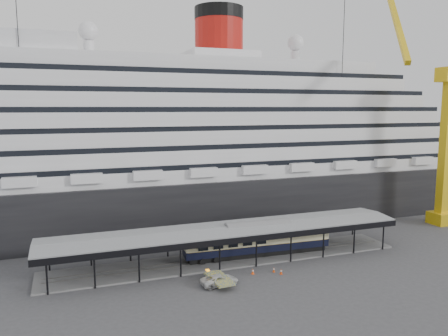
{
  "coord_description": "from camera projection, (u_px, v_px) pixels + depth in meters",
  "views": [
    {
      "loc": [
        -23.01,
        -56.04,
        23.51
      ],
      "look_at": [
        0.36,
        8.0,
        14.03
      ],
      "focal_mm": 35.0,
      "sensor_mm": 36.0,
      "label": 1
    }
  ],
  "objects": [
    {
      "name": "crane_yellow",
      "position": [
        441.0,
        126.0,
        86.23
      ],
      "size": [
        23.83,
        18.78,
        47.6
      ],
      "color": "gold",
      "rests_on": "ground"
    },
    {
      "name": "traffic_cone_mid",
      "position": [
        281.0,
        272.0,
        61.95
      ],
      "size": [
        0.42,
        0.42,
        0.78
      ],
      "rotation": [
        0.0,
        0.0,
        -0.05
      ],
      "color": "#D6410B",
      "rests_on": "ground"
    },
    {
      "name": "pullman_carriage",
      "position": [
        258.0,
        239.0,
        69.13
      ],
      "size": [
        23.91,
        4.14,
        23.37
      ],
      "rotation": [
        0.0,
        0.0,
        -0.05
      ],
      "color": "black",
      "rests_on": "ground"
    },
    {
      "name": "ground",
      "position": [
        241.0,
        271.0,
        63.19
      ],
      "size": [
        200.0,
        200.0,
        0.0
      ],
      "primitive_type": "plane",
      "color": "#3D3D40",
      "rests_on": "ground"
    },
    {
      "name": "traffic_cone_right",
      "position": [
        274.0,
        270.0,
        62.77
      ],
      "size": [
        0.44,
        0.44,
        0.72
      ],
      "rotation": [
        0.0,
        0.0,
        0.22
      ],
      "color": "#CF440B",
      "rests_on": "ground"
    },
    {
      "name": "traffic_cone_left",
      "position": [
        253.0,
        271.0,
        62.02
      ],
      "size": [
        0.44,
        0.44,
        0.81
      ],
      "rotation": [
        0.0,
        0.0,
        0.05
      ],
      "color": "#FA4E0D",
      "rests_on": "ground"
    },
    {
      "name": "cruise_ship",
      "position": [
        183.0,
        132.0,
        90.46
      ],
      "size": [
        130.0,
        30.0,
        43.9
      ],
      "color": "black",
      "rests_on": "ground"
    },
    {
      "name": "platform_canopy",
      "position": [
        228.0,
        245.0,
        67.52
      ],
      "size": [
        56.0,
        9.18,
        5.3
      ],
      "color": "slate",
      "rests_on": "ground"
    },
    {
      "name": "port_truck",
      "position": [
        219.0,
        280.0,
        58.1
      ],
      "size": [
        5.24,
        2.74,
        1.41
      ],
      "primitive_type": "imported",
      "rotation": [
        0.0,
        0.0,
        1.65
      ],
      "color": "silver",
      "rests_on": "ground"
    }
  ]
}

